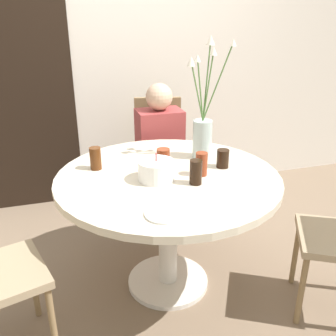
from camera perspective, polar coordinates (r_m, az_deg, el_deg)
ground_plane at (r=2.46m, az=0.00°, el=-17.02°), size 16.00×16.00×0.00m
wall_back at (r=3.25m, az=-7.48°, el=17.70°), size 8.00×0.05×2.60m
doorway_panel at (r=3.22m, az=-22.35°, el=11.25°), size 0.90×0.01×2.05m
dining_table at (r=2.12m, az=0.00°, el=-4.14°), size 1.24×1.24×0.74m
chair_right_flank at (r=3.08m, az=-1.44°, el=2.99°), size 0.48×0.48×0.94m
birthday_cake at (r=1.99m, az=-1.79°, el=-0.36°), size 0.19×0.19×0.15m
flower_vase at (r=2.27m, az=5.33°, el=6.18°), size 0.28×0.12×0.71m
side_plate at (r=1.67m, az=-0.51°, el=-6.98°), size 0.18×0.18×0.01m
drink_glass_0 at (r=1.94m, az=4.26°, el=-0.63°), size 0.07×0.07×0.13m
drink_glass_1 at (r=2.16m, az=-10.98°, el=1.45°), size 0.07×0.07×0.13m
drink_glass_2 at (r=2.13m, az=-0.69°, el=1.40°), size 0.07×0.07×0.12m
drink_glass_3 at (r=2.17m, az=8.35°, el=1.43°), size 0.07×0.07×0.11m
drink_glass_4 at (r=2.05m, az=5.11°, el=0.62°), size 0.07×0.07×0.13m
person_guest at (r=2.94m, az=-1.27°, el=1.58°), size 0.34×0.24×1.10m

